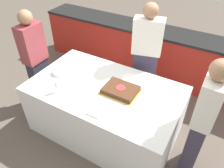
{
  "coord_description": "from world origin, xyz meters",
  "views": [
    {
      "loc": [
        1.14,
        -1.8,
        2.51
      ],
      "look_at": [
        0.1,
        0.0,
        0.87
      ],
      "focal_mm": 35.0,
      "sensor_mm": 36.0,
      "label": 1
    }
  ],
  "objects": [
    {
      "name": "person_cutting_cake",
      "position": [
        0.21,
        0.79,
        0.85
      ],
      "size": [
        0.44,
        0.3,
        1.65
      ],
      "rotation": [
        0.0,
        0.0,
        -2.88
      ],
      "color": "#383347",
      "rests_on": "ground_plane"
    },
    {
      "name": "back_counter",
      "position": [
        0.0,
        1.65,
        0.46
      ],
      "size": [
        4.4,
        0.58,
        0.92
      ],
      "color": "#A82319",
      "rests_on": "ground_plane"
    },
    {
      "name": "side_plate_near_cake",
      "position": [
        0.17,
        0.34,
        0.77
      ],
      "size": [
        0.2,
        0.2,
        0.0
      ],
      "color": "white",
      "rests_on": "dining_table"
    },
    {
      "name": "person_seated_right",
      "position": [
        1.18,
        0.0,
        0.81
      ],
      "size": [
        0.2,
        0.34,
        1.55
      ],
      "rotation": [
        0.0,
        0.0,
        -1.57
      ],
      "color": "#383347",
      "rests_on": "ground_plane"
    },
    {
      "name": "plate_stack",
      "position": [
        -0.7,
        -0.03,
        0.8
      ],
      "size": [
        0.21,
        0.21,
        0.06
      ],
      "color": "white",
      "rests_on": "dining_table"
    },
    {
      "name": "side_plate_right_edge",
      "position": [
        0.75,
        0.01,
        0.77
      ],
      "size": [
        0.2,
        0.2,
        0.0
      ],
      "color": "white",
      "rests_on": "dining_table"
    },
    {
      "name": "utensil_pile",
      "position": [
        0.13,
        -0.44,
        0.78
      ],
      "size": [
        0.17,
        0.1,
        0.02
      ],
      "color": "white",
      "rests_on": "dining_table"
    },
    {
      "name": "dining_table",
      "position": [
        0.0,
        0.0,
        0.38
      ],
      "size": [
        1.93,
        1.14,
        0.77
      ],
      "color": "silver",
      "rests_on": "ground_plane"
    },
    {
      "name": "cake",
      "position": [
        0.21,
        0.03,
        0.8
      ],
      "size": [
        0.44,
        0.35,
        0.07
      ],
      "color": "gold",
      "rests_on": "dining_table"
    },
    {
      "name": "ground_plane",
      "position": [
        0.0,
        0.0,
        0.0
      ],
      "size": [
        14.0,
        14.0,
        0.0
      ],
      "primitive_type": "plane",
      "color": "brown"
    },
    {
      "name": "wine_glass",
      "position": [
        -0.46,
        -0.36,
        0.88
      ],
      "size": [
        0.06,
        0.06,
        0.17
      ],
      "color": "white",
      "rests_on": "dining_table"
    },
    {
      "name": "person_seated_left",
      "position": [
        -1.18,
        0.0,
        0.8
      ],
      "size": [
        0.2,
        0.34,
        1.55
      ],
      "rotation": [
        0.0,
        0.0,
        1.57
      ],
      "color": "#282833",
      "rests_on": "ground_plane"
    }
  ]
}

